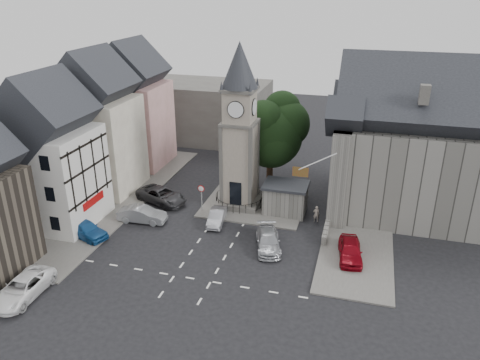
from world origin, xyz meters
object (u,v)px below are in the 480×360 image
(car_east_red, at_px, (350,250))
(pedestrian, at_px, (316,214))
(clock_tower, at_px, (240,128))
(stone_shelter, at_px, (285,198))
(car_west_blue, at_px, (85,229))

(car_east_red, xyz_separation_m, pedestrian, (-3.50, 5.74, 0.03))
(clock_tower, distance_m, pedestrian, 10.95)
(clock_tower, distance_m, car_east_red, 15.48)
(clock_tower, distance_m, stone_shelter, 8.15)
(car_east_red, height_order, pedestrian, pedestrian)
(car_west_blue, height_order, pedestrian, pedestrian)
(car_west_blue, distance_m, pedestrian, 21.27)
(car_east_red, distance_m, pedestrian, 6.72)
(stone_shelter, height_order, pedestrian, stone_shelter)
(stone_shelter, xyz_separation_m, car_east_red, (6.70, -6.82, -0.77))
(car_west_blue, bearing_deg, clock_tower, -30.16)
(car_east_red, bearing_deg, pedestrian, 114.37)
(car_west_blue, bearing_deg, stone_shelter, -40.92)
(clock_tower, relative_size, car_west_blue, 3.49)
(stone_shelter, distance_m, car_east_red, 9.59)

